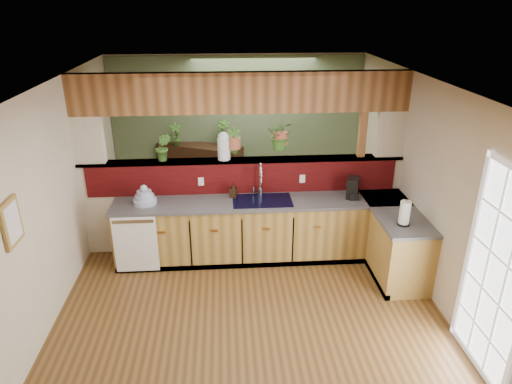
{
  "coord_description": "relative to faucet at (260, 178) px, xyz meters",
  "views": [
    {
      "loc": [
        -0.26,
        -4.78,
        3.49
      ],
      "look_at": [
        0.14,
        0.7,
        1.15
      ],
      "focal_mm": 32.0,
      "sensor_mm": 36.0,
      "label": 1
    }
  ],
  "objects": [
    {
      "name": "soap_dispenser",
      "position": [
        -0.38,
        -0.0,
        -0.17
      ],
      "size": [
        0.12,
        0.12,
        0.21
      ],
      "primitive_type": "imported",
      "rotation": [
        0.0,
        0.0,
        -0.32
      ],
      "color": "#332212",
      "rests_on": "countertop"
    },
    {
      "name": "framed_print",
      "position": [
        -2.5,
        -1.93,
        0.38
      ],
      "size": [
        0.04,
        0.35,
        0.45
      ],
      "color": "olive",
      "rests_on": "wall_left"
    },
    {
      "name": "ledge_plant_left",
      "position": [
        -1.33,
        0.22,
        0.42
      ],
      "size": [
        0.22,
        0.18,
        0.4
      ],
      "primitive_type": "imported",
      "rotation": [
        0.0,
        0.0,
        -0.02
      ],
      "color": "#315B1F",
      "rests_on": "pass_through_ledge"
    },
    {
      "name": "shelf_plant_b",
      "position": [
        -0.51,
        2.12,
        0.07
      ],
      "size": [
        0.27,
        0.27,
        0.44
      ],
      "primitive_type": "imported",
      "rotation": [
        0.0,
        0.0,
        -0.11
      ],
      "color": "#315B1F",
      "rests_on": "shelving_console"
    },
    {
      "name": "shelf_plant_a",
      "position": [
        -1.35,
        2.12,
        0.07
      ],
      "size": [
        0.26,
        0.22,
        0.43
      ],
      "primitive_type": "imported",
      "rotation": [
        0.0,
        0.0,
        0.34
      ],
      "color": "#315B1F",
      "rests_on": "shelving_console"
    },
    {
      "name": "wall_back",
      "position": [
        -0.23,
        2.37,
        0.13
      ],
      "size": [
        4.6,
        0.02,
        2.6
      ],
      "primitive_type": "cube",
      "color": "beige",
      "rests_on": "ground"
    },
    {
      "name": "french_door",
      "position": [
        2.04,
        -2.43,
        -0.12
      ],
      "size": [
        0.06,
        1.02,
        2.16
      ],
      "primitive_type": "cube",
      "color": "white",
      "rests_on": "ground"
    },
    {
      "name": "dishwasher",
      "position": [
        -1.71,
        -0.46,
        -0.72
      ],
      "size": [
        0.58,
        0.03,
        0.82
      ],
      "color": "white",
      "rests_on": "ground"
    },
    {
      "name": "wall_right",
      "position": [
        2.07,
        -1.13,
        0.13
      ],
      "size": [
        0.02,
        7.0,
        2.6
      ],
      "primitive_type": "cube",
      "color": "beige",
      "rests_on": "ground"
    },
    {
      "name": "ceiling",
      "position": [
        -0.23,
        -1.13,
        1.43
      ],
      "size": [
        4.6,
        7.0,
        0.01
      ],
      "primitive_type": "cube",
      "color": "brown",
      "rests_on": "ground"
    },
    {
      "name": "paper_towel",
      "position": [
        1.71,
        -1.0,
        -0.12
      ],
      "size": [
        0.16,
        0.16,
        0.34
      ],
      "color": "black",
      "rests_on": "countertop"
    },
    {
      "name": "ground",
      "position": [
        -0.23,
        -1.13,
        -1.17
      ],
      "size": [
        4.6,
        7.0,
        0.01
      ],
      "primitive_type": "cube",
      "color": "brown",
      "rests_on": "ground"
    },
    {
      "name": "hanging_plant_b",
      "position": [
        0.31,
        0.22,
        0.73
      ],
      "size": [
        0.44,
        0.4,
        0.54
      ],
      "color": "brown",
      "rests_on": "header_beam"
    },
    {
      "name": "sage_backwall",
      "position": [
        -0.23,
        2.35,
        0.13
      ],
      "size": [
        4.55,
        0.02,
        2.55
      ],
      "primitive_type": "cube",
      "color": "#526746",
      "rests_on": "ground"
    },
    {
      "name": "header_beam",
      "position": [
        -0.23,
        0.22,
        1.15
      ],
      "size": [
        4.6,
        0.15,
        0.55
      ],
      "primitive_type": "cube",
      "color": "brown",
      "rests_on": "ground"
    },
    {
      "name": "navy_sink",
      "position": [
        0.02,
        -0.15,
        -0.35
      ],
      "size": [
        0.82,
        0.5,
        0.18
      ],
      "color": "black",
      "rests_on": "countertop"
    },
    {
      "name": "pass_through_partition",
      "position": [
        -0.2,
        0.22,
        0.02
      ],
      "size": [
        4.6,
        0.21,
        2.6
      ],
      "color": "beige",
      "rests_on": "ground"
    },
    {
      "name": "floor_plant",
      "position": [
        0.73,
        1.17,
        -0.78
      ],
      "size": [
        0.75,
        0.67,
        0.78
      ],
      "primitive_type": "imported",
      "rotation": [
        0.0,
        0.0,
        -0.08
      ],
      "color": "#315B1F",
      "rests_on": "ground"
    },
    {
      "name": "dish_stack",
      "position": [
        -1.59,
        -0.14,
        -0.19
      ],
      "size": [
        0.32,
        0.32,
        0.28
      ],
      "color": "#9FAECE",
      "rests_on": "countertop"
    },
    {
      "name": "pass_through_ledge",
      "position": [
        -0.23,
        0.22,
        0.2
      ],
      "size": [
        4.6,
        0.21,
        0.04
      ],
      "primitive_type": "cube",
      "color": "brown",
      "rests_on": "ground"
    },
    {
      "name": "countertop",
      "position": [
        0.61,
        -0.26,
        -0.72
      ],
      "size": [
        4.14,
        1.52,
        0.9
      ],
      "color": "olive",
      "rests_on": "ground"
    },
    {
      "name": "faucet",
      "position": [
        0.0,
        0.0,
        0.0
      ],
      "size": [
        0.22,
        0.22,
        0.51
      ],
      "color": "#B7B7B2",
      "rests_on": "countertop"
    },
    {
      "name": "glass_jar",
      "position": [
        -0.49,
        0.22,
        0.42
      ],
      "size": [
        0.18,
        0.18,
        0.4
      ],
      "color": "silver",
      "rests_on": "pass_through_ledge"
    },
    {
      "name": "coffee_maker",
      "position": [
        1.3,
        -0.13,
        -0.14
      ],
      "size": [
        0.15,
        0.26,
        0.29
      ],
      "rotation": [
        0.0,
        0.0,
        -0.38
      ],
      "color": "black",
      "rests_on": "countertop"
    },
    {
      "name": "hanging_plant_a",
      "position": [
        -0.35,
        0.22,
        0.61
      ],
      "size": [
        0.23,
        0.18,
        0.51
      ],
      "color": "brown",
      "rests_on": "header_beam"
    },
    {
      "name": "shelving_console",
      "position": [
        -0.94,
        2.12,
        -0.67
      ],
      "size": [
        1.61,
        1.02,
        1.05
      ],
      "primitive_type": "cube",
      "rotation": [
        0.0,
        0.0,
        -0.41
      ],
      "color": "black",
      "rests_on": "ground"
    },
    {
      "name": "wall_left",
      "position": [
        -2.53,
        -1.13,
        0.13
      ],
      "size": [
        0.02,
        7.0,
        2.6
      ],
      "primitive_type": "cube",
      "color": "beige",
      "rests_on": "ground"
    }
  ]
}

